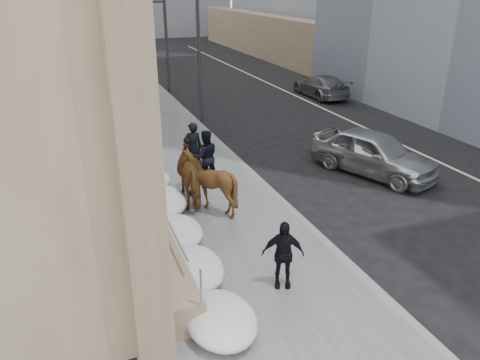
% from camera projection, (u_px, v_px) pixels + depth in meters
% --- Properties ---
extents(ground, '(140.00, 140.00, 0.00)m').
position_uv_depth(ground, '(247.00, 272.00, 12.22)').
color(ground, black).
rests_on(ground, ground).
extents(sidewalk, '(5.00, 80.00, 0.12)m').
position_uv_depth(sidewalk, '(164.00, 150.00, 20.79)').
color(sidewalk, '#4E4E51').
rests_on(sidewalk, ground).
extents(curb, '(0.24, 80.00, 0.12)m').
position_uv_depth(curb, '(220.00, 144.00, 21.65)').
color(curb, slate).
rests_on(curb, ground).
extents(lane_line, '(0.15, 70.00, 0.01)m').
position_uv_depth(lane_line, '(364.00, 127.00, 24.25)').
color(lane_line, '#BFB78C').
rests_on(lane_line, ground).
extents(far_podium, '(2.00, 80.00, 4.00)m').
position_uv_depth(far_podium, '(447.00, 82.00, 25.10)').
color(far_podium, '#7C6750').
rests_on(far_podium, ground).
extents(streetlight_mid, '(1.71, 0.24, 8.00)m').
position_uv_depth(streetlight_mid, '(195.00, 33.00, 23.35)').
color(streetlight_mid, '#2D2D30').
rests_on(streetlight_mid, ground).
extents(streetlight_far, '(1.71, 0.24, 8.00)m').
position_uv_depth(streetlight_far, '(132.00, 11.00, 40.53)').
color(streetlight_far, '#2D2D30').
rests_on(streetlight_far, ground).
extents(traffic_signal, '(4.10, 0.22, 6.00)m').
position_uv_depth(traffic_signal, '(152.00, 31.00, 30.23)').
color(traffic_signal, '#2D2D30').
rests_on(traffic_signal, ground).
extents(snow_bank, '(1.70, 18.10, 0.76)m').
position_uv_depth(snow_bank, '(139.00, 160.00, 18.54)').
color(snow_bank, silver).
rests_on(snow_bank, sidewalk).
extents(mounted_horse_left, '(1.23, 2.51, 2.70)m').
position_uv_depth(mounted_horse_left, '(194.00, 170.00, 15.52)').
color(mounted_horse_left, '#57371A').
rests_on(mounted_horse_left, sidewalk).
extents(mounted_horse_right, '(1.76, 1.94, 2.65)m').
position_uv_depth(mounted_horse_right, '(207.00, 178.00, 14.86)').
color(mounted_horse_right, '#3E2711').
rests_on(mounted_horse_right, sidewalk).
extents(pedestrian, '(1.11, 0.77, 1.74)m').
position_uv_depth(pedestrian, '(283.00, 254.00, 11.17)').
color(pedestrian, black).
rests_on(pedestrian, sidewalk).
extents(car_silver, '(3.83, 5.45, 1.72)m').
position_uv_depth(car_silver, '(374.00, 153.00, 18.14)').
color(car_silver, '#AAADB2').
rests_on(car_silver, ground).
extents(car_grey, '(2.02, 4.90, 1.42)m').
position_uv_depth(car_grey, '(321.00, 86.00, 30.40)').
color(car_grey, '#5A5D62').
rests_on(car_grey, ground).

